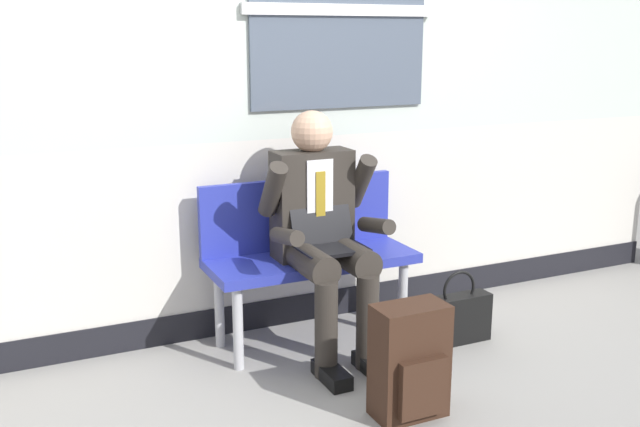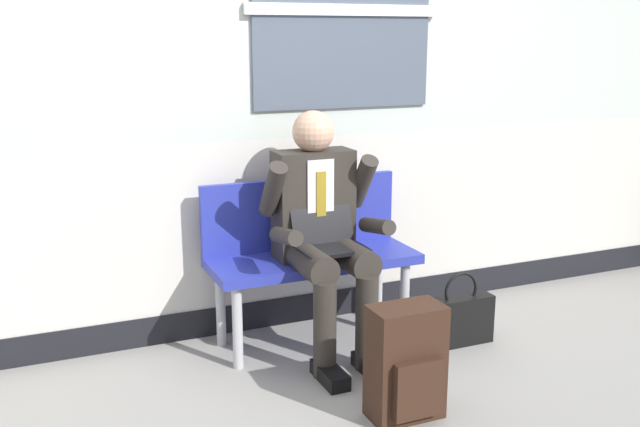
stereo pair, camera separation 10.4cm
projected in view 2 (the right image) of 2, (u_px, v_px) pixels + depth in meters
name	position (u px, v px, depth m)	size (l,w,h in m)	color
ground_plane	(326.00, 375.00, 3.49)	(18.00, 18.00, 0.00)	gray
station_wall	(271.00, 83.00, 3.83)	(5.53, 0.17, 2.69)	beige
bench_with_person	(308.00, 246.00, 3.82)	(1.08, 0.42, 0.85)	#28339E
person_seated	(323.00, 229.00, 3.61)	(0.57, 0.70, 1.22)	#2D2823
backpack	(406.00, 364.00, 3.05)	(0.31, 0.22, 0.50)	#331E14
handbag	(460.00, 319.00, 3.81)	(0.36, 0.11, 0.40)	black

